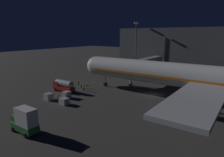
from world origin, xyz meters
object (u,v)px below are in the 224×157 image
cargo_truck_aft (25,120)px  ground_crew_by_belt_loader (79,81)px  baggage_container_near_belt (49,97)px  baggage_container_spare (64,101)px  fuel_tanker (63,85)px  ground_crew_by_tug (81,85)px  airliner_at_gate (211,79)px  ground_crew_marshaller_fwd (58,97)px  apron_floodlight_mast (136,44)px  traffic_cone_nose_starboard (87,84)px  traffic_cone_nose_port (96,82)px  jet_bridge (143,63)px  baggage_container_mid_row (67,95)px  ground_crew_walking_aft (84,87)px

cargo_truck_aft → ground_crew_by_belt_loader: size_ratio=2.74×
baggage_container_near_belt → baggage_container_spare: (0.04, 5.46, -0.07)m
fuel_tanker → ground_crew_by_tug: bearing=163.1°
airliner_at_gate → ground_crew_marshaller_fwd: 34.24m
apron_floodlight_mast → ground_crew_by_belt_loader: bearing=-8.1°
baggage_container_near_belt → traffic_cone_nose_starboard: 15.84m
apron_floodlight_mast → cargo_truck_aft: bearing=11.3°
baggage_container_near_belt → traffic_cone_nose_port: (-20.09, -2.10, -0.50)m
jet_bridge → apron_floodlight_mast: bearing=-143.1°
ground_crew_by_tug → baggage_container_mid_row: bearing=21.9°
fuel_tanker → baggage_container_spare: bearing=49.3°
cargo_truck_aft → ground_crew_walking_aft: cargo_truck_aft is taller
ground_crew_walking_aft → traffic_cone_nose_port: ground_crew_walking_aft is taller
baggage_container_near_belt → traffic_cone_nose_port: size_ratio=3.13×
apron_floodlight_mast → baggage_container_near_belt: size_ratio=11.49×
baggage_container_near_belt → ground_crew_by_belt_loader: ground_crew_by_belt_loader is taller
airliner_at_gate → apron_floodlight_mast: apron_floodlight_mast is taller
airliner_at_gate → traffic_cone_nose_starboard: airliner_at_gate is taller
ground_crew_walking_aft → ground_crew_marshaller_fwd: bearing=4.5°
ground_crew_by_belt_loader → traffic_cone_nose_starboard: size_ratio=3.36×
baggage_container_near_belt → ground_crew_marshaller_fwd: 2.47m
baggage_container_spare → ground_crew_marshaller_fwd: (-1.00, -3.20, 0.24)m
jet_bridge → fuel_tanker: bearing=-26.5°
fuel_tanker → baggage_container_spare: size_ratio=3.48×
baggage_container_spare → ground_crew_marshaller_fwd: size_ratio=1.10×
ground_crew_marshaller_fwd → ground_crew_walking_aft: ground_crew_walking_aft is taller
baggage_container_near_belt → baggage_container_mid_row: baggage_container_mid_row is taller
fuel_tanker → traffic_cone_nose_port: size_ratio=11.95×
cargo_truck_aft → ground_crew_walking_aft: 24.64m
jet_bridge → traffic_cone_nose_starboard: jet_bridge is taller
baggage_container_mid_row → baggage_container_near_belt: bearing=-35.2°
cargo_truck_aft → baggage_container_spare: size_ratio=2.68×
fuel_tanker → traffic_cone_nose_starboard: size_ratio=11.95×
jet_bridge → ground_crew_by_tug: size_ratio=13.88×
baggage_container_spare → ground_crew_by_tug: (-12.31, -6.57, 0.24)m
baggage_container_near_belt → ground_crew_marshaller_fwd: bearing=112.9°
baggage_container_spare → jet_bridge: bearing=173.3°
airliner_at_gate → baggage_container_mid_row: (14.44, -29.18, -5.05)m
jet_bridge → ground_crew_marshaller_fwd: (29.60, -6.79, -5.01)m
jet_bridge → fuel_tanker: size_ratio=3.62×
cargo_truck_aft → baggage_container_mid_row: (-15.91, -8.12, -1.24)m
jet_bridge → baggage_container_mid_row: 28.37m
cargo_truck_aft → traffic_cone_nose_starboard: 30.92m
cargo_truck_aft → traffic_cone_nose_port: (-32.55, -12.66, -1.77)m
traffic_cone_nose_port → apron_floodlight_mast: bearing=176.3°
ground_crew_by_belt_loader → ground_crew_by_tug: size_ratio=1.08×
apron_floodlight_mast → ground_crew_walking_aft: apron_floodlight_mast is taller
airliner_at_gate → baggage_container_spare: bearing=-55.6°
fuel_tanker → ground_crew_by_tug: size_ratio=3.83×
ground_crew_by_belt_loader → traffic_cone_nose_starboard: (-0.94, 2.58, -0.75)m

